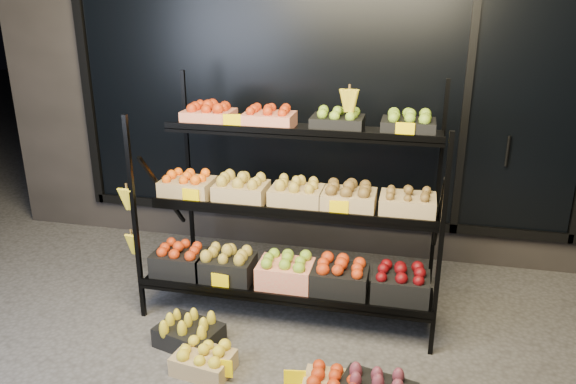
# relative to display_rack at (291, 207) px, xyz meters

# --- Properties ---
(ground) EXTENTS (24.00, 24.00, 0.00)m
(ground) POSITION_rel_display_rack_xyz_m (0.01, -0.60, -0.79)
(ground) COLOR #514F4C
(ground) RESTS_ON ground
(building) EXTENTS (6.00, 2.08, 3.50)m
(building) POSITION_rel_display_rack_xyz_m (0.01, 1.99, 0.96)
(building) COLOR #2D2826
(building) RESTS_ON ground
(display_rack) EXTENTS (2.18, 1.02, 1.73)m
(display_rack) POSITION_rel_display_rack_xyz_m (0.00, 0.00, 0.00)
(display_rack) COLOR black
(display_rack) RESTS_ON ground
(tag_floor_a) EXTENTS (0.13, 0.01, 0.12)m
(tag_floor_a) POSITION_rel_display_rack_xyz_m (-0.20, -1.00, -0.73)
(tag_floor_a) COLOR #FCD400
(tag_floor_a) RESTS_ON ground
(floor_crate_left) EXTENTS (0.39, 0.31, 0.19)m
(floor_crate_left) POSITION_rel_display_rack_xyz_m (-0.35, -0.92, -0.70)
(floor_crate_left) COLOR tan
(floor_crate_left) RESTS_ON ground
(floor_crate_midleft) EXTENTS (0.47, 0.40, 0.20)m
(floor_crate_midleft) POSITION_rel_display_rack_xyz_m (-0.55, -0.68, -0.69)
(floor_crate_midleft) COLOR black
(floor_crate_midleft) RESTS_ON ground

